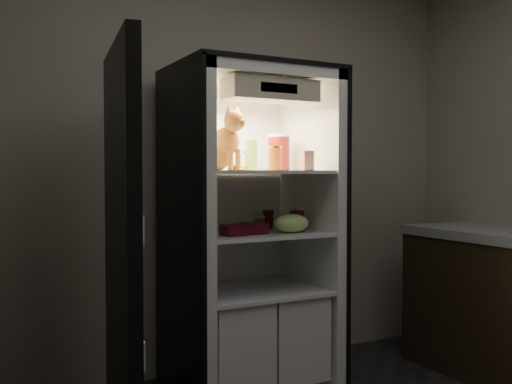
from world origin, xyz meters
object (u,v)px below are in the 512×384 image
at_px(refrigerator, 248,256).
at_px(soda_can_b, 294,219).
at_px(soda_can_c, 299,220).
at_px(tabby_cat, 222,146).
at_px(soda_can_a, 268,219).
at_px(berry_box_right, 254,228).
at_px(condiment_jar, 260,223).
at_px(grape_bag, 291,223).
at_px(mayo_tub, 250,161).
at_px(salsa_jar, 275,158).
at_px(cream_carton, 306,161).
at_px(pepper_jar, 279,152).
at_px(parmesan_shaker, 251,155).
at_px(berry_box_left, 234,230).

xyz_separation_m(refrigerator, soda_can_b, (0.30, -0.03, 0.20)).
bearing_deg(soda_can_c, tabby_cat, 171.31).
distance_m(tabby_cat, soda_can_a, 0.56).
bearing_deg(soda_can_a, refrigerator, -172.14).
relative_size(tabby_cat, berry_box_right, 2.89).
bearing_deg(soda_can_b, condiment_jar, 179.48).
distance_m(tabby_cat, condiment_jar, 0.52).
height_order(refrigerator, soda_can_b, refrigerator).
distance_m(tabby_cat, grape_bag, 0.58).
distance_m(mayo_tub, grape_bag, 0.45).
height_order(salsa_jar, cream_carton, salsa_jar).
distance_m(cream_carton, soda_can_a, 0.45).
relative_size(mayo_tub, condiment_jar, 1.34).
xyz_separation_m(pepper_jar, soda_can_c, (0.03, -0.18, -0.40)).
height_order(tabby_cat, cream_carton, tabby_cat).
bearing_deg(tabby_cat, condiment_jar, -8.83).
bearing_deg(parmesan_shaker, cream_carton, -48.60).
bearing_deg(grape_bag, tabby_cat, 158.34).
bearing_deg(cream_carton, soda_can_c, 80.53).
distance_m(condiment_jar, berry_box_right, 0.20).
xyz_separation_m(soda_can_c, grape_bag, (-0.09, -0.07, -0.01)).
relative_size(pepper_jar, berry_box_right, 1.79).
bearing_deg(condiment_jar, berry_box_left, -144.15).
xyz_separation_m(refrigerator, berry_box_left, (-0.19, -0.21, 0.18)).
relative_size(pepper_jar, soda_can_a, 1.86).
xyz_separation_m(parmesan_shaker, condiment_jar, (0.05, -0.02, -0.40)).
relative_size(tabby_cat, salsa_jar, 2.54).
relative_size(parmesan_shaker, salsa_jar, 1.27).
distance_m(soda_can_a, berry_box_left, 0.41).
relative_size(mayo_tub, berry_box_left, 0.96).
xyz_separation_m(salsa_jar, pepper_jar, (0.12, 0.16, 0.04)).
distance_m(cream_carton, berry_box_right, 0.48).
height_order(refrigerator, cream_carton, refrigerator).
bearing_deg(cream_carton, berry_box_left, 173.81).
height_order(tabby_cat, salsa_jar, tabby_cat).
distance_m(tabby_cat, mayo_tub, 0.27).
bearing_deg(tabby_cat, salsa_jar, -29.78).
bearing_deg(refrigerator, pepper_jar, 7.37).
height_order(cream_carton, soda_can_b, cream_carton).
bearing_deg(pepper_jar, condiment_jar, -161.32).
distance_m(salsa_jar, berry_box_right, 0.43).
bearing_deg(refrigerator, salsa_jar, -50.65).
distance_m(refrigerator, berry_box_right, 0.26).
relative_size(refrigerator, berry_box_left, 15.79).
height_order(cream_carton, berry_box_left, cream_carton).
relative_size(mayo_tub, soda_can_b, 1.05).
distance_m(mayo_tub, salsa_jar, 0.18).
bearing_deg(berry_box_right, soda_can_c, 5.98).
height_order(refrigerator, tabby_cat, refrigerator).
bearing_deg(soda_can_c, berry_box_left, -172.11).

